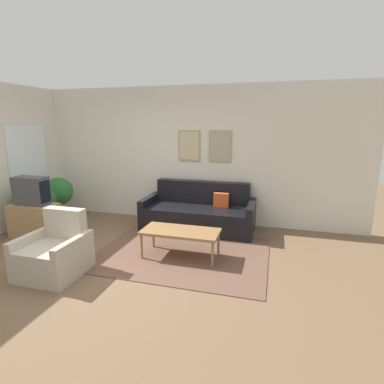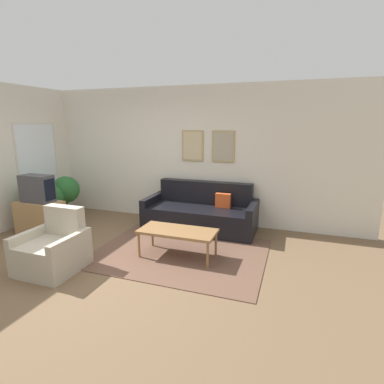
{
  "view_description": "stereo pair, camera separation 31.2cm",
  "coord_description": "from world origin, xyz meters",
  "px_view_note": "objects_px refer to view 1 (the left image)",
  "views": [
    {
      "loc": [
        2.27,
        -3.31,
        1.98
      ],
      "look_at": [
        0.94,
        1.43,
        0.85
      ],
      "focal_mm": 28.0,
      "sensor_mm": 36.0,
      "label": 1
    },
    {
      "loc": [
        2.57,
        -3.22,
        1.98
      ],
      "look_at": [
        0.94,
        1.43,
        0.85
      ],
      "focal_mm": 28.0,
      "sensor_mm": 36.0,
      "label": 2
    }
  ],
  "objects_px": {
    "coffee_table": "(181,233)",
    "potted_plant_tall": "(33,197)",
    "tv": "(31,191)",
    "couch": "(199,213)",
    "armchair": "(55,254)"
  },
  "relations": [
    {
      "from": "armchair",
      "to": "potted_plant_tall",
      "type": "relative_size",
      "value": 0.89
    },
    {
      "from": "tv",
      "to": "armchair",
      "type": "xyz_separation_m",
      "value": [
        1.25,
        -1.0,
        -0.57
      ]
    },
    {
      "from": "coffee_table",
      "to": "potted_plant_tall",
      "type": "relative_size",
      "value": 1.22
    },
    {
      "from": "couch",
      "to": "tv",
      "type": "relative_size",
      "value": 3.58
    },
    {
      "from": "tv",
      "to": "armchair",
      "type": "height_order",
      "value": "tv"
    },
    {
      "from": "tv",
      "to": "armchair",
      "type": "distance_m",
      "value": 1.7
    },
    {
      "from": "tv",
      "to": "potted_plant_tall",
      "type": "height_order",
      "value": "tv"
    },
    {
      "from": "couch",
      "to": "coffee_table",
      "type": "bearing_deg",
      "value": -87.79
    },
    {
      "from": "coffee_table",
      "to": "potted_plant_tall",
      "type": "distance_m",
      "value": 3.2
    },
    {
      "from": "coffee_table",
      "to": "armchair",
      "type": "distance_m",
      "value": 1.74
    },
    {
      "from": "coffee_table",
      "to": "armchair",
      "type": "relative_size",
      "value": 1.38
    },
    {
      "from": "armchair",
      "to": "potted_plant_tall",
      "type": "xyz_separation_m",
      "value": [
        -1.68,
        1.46,
        0.33
      ]
    },
    {
      "from": "armchair",
      "to": "potted_plant_tall",
      "type": "height_order",
      "value": "potted_plant_tall"
    },
    {
      "from": "tv",
      "to": "armchair",
      "type": "bearing_deg",
      "value": -38.77
    },
    {
      "from": "couch",
      "to": "armchair",
      "type": "bearing_deg",
      "value": -122.47
    }
  ]
}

